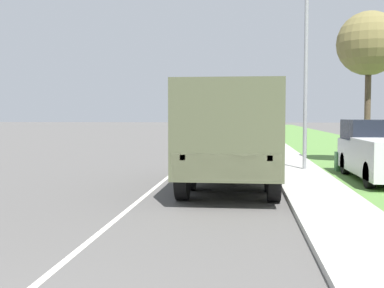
# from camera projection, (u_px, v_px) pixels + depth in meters

# --- Properties ---
(ground_plane) EXTENTS (180.00, 180.00, 0.00)m
(ground_plane) POSITION_uv_depth(u_px,v_px,m) (215.00, 138.00, 42.56)
(ground_plane) COLOR #565451
(lane_centre_stripe) EXTENTS (0.12, 120.00, 0.00)m
(lane_centre_stripe) POSITION_uv_depth(u_px,v_px,m) (215.00, 138.00, 42.56)
(lane_centre_stripe) COLOR silver
(lane_centre_stripe) RESTS_ON ground
(sidewalk_right) EXTENTS (1.80, 120.00, 0.12)m
(sidewalk_right) POSITION_uv_depth(u_px,v_px,m) (267.00, 138.00, 42.07)
(sidewalk_right) COLOR #ADAAA3
(sidewalk_right) RESTS_ON ground
(grass_strip_right) EXTENTS (7.00, 120.00, 0.02)m
(grass_strip_right) POSITION_uv_depth(u_px,v_px,m) (318.00, 139.00, 41.59)
(grass_strip_right) COLOR #56843D
(grass_strip_right) RESTS_ON ground
(military_truck) EXTENTS (2.52, 7.33, 2.92)m
(military_truck) POSITION_uv_depth(u_px,v_px,m) (231.00, 131.00, 13.80)
(military_truck) COLOR #606647
(military_truck) RESTS_ON ground
(car_nearest_ahead) EXTENTS (1.92, 4.75, 1.53)m
(car_nearest_ahead) POSITION_uv_depth(u_px,v_px,m) (227.00, 139.00, 28.51)
(car_nearest_ahead) COLOR navy
(car_nearest_ahead) RESTS_ON ground
(car_second_ahead) EXTENTS (1.73, 4.69, 1.54)m
(car_second_ahead) POSITION_uv_depth(u_px,v_px,m) (201.00, 130.00, 45.18)
(car_second_ahead) COLOR silver
(car_second_ahead) RESTS_ON ground
(pickup_truck) EXTENTS (2.00, 5.03, 1.91)m
(pickup_truck) POSITION_uv_depth(u_px,v_px,m) (383.00, 152.00, 15.33)
(pickup_truck) COLOR silver
(pickup_truck) RESTS_ON grass_strip_right
(lamp_post) EXTENTS (1.69, 0.24, 7.70)m
(lamp_post) POSITION_uv_depth(u_px,v_px,m) (301.00, 44.00, 17.34)
(lamp_post) COLOR gray
(lamp_post) RESTS_ON sidewalk_right
(tree_mid_right) EXTENTS (2.67, 2.67, 6.40)m
(tree_mid_right) POSITION_uv_depth(u_px,v_px,m) (369.00, 44.00, 20.12)
(tree_mid_right) COLOR #4C3D2D
(tree_mid_right) RESTS_ON grass_strip_right
(utility_box) EXTENTS (0.55, 0.45, 0.70)m
(utility_box) POSITION_uv_depth(u_px,v_px,m) (343.00, 161.00, 17.81)
(utility_box) COLOR #3D7042
(utility_box) RESTS_ON grass_strip_right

